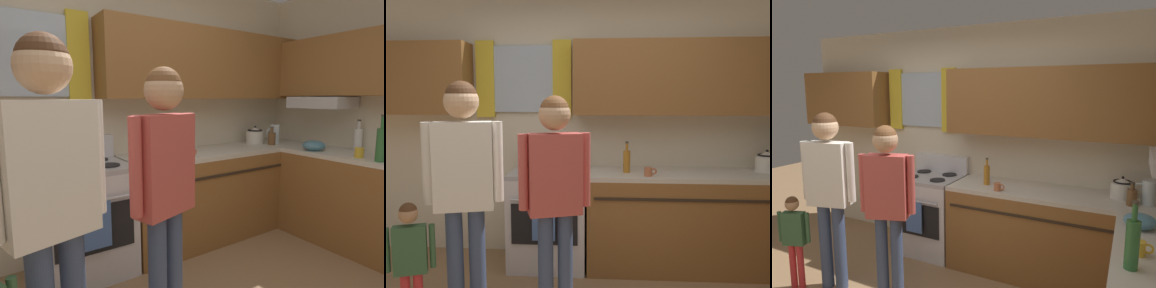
# 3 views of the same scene
# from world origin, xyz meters

# --- Properties ---
(back_wall_unit) EXTENTS (4.60, 0.42, 2.60)m
(back_wall_unit) POSITION_xyz_m (0.06, 1.82, 1.49)
(back_wall_unit) COLOR beige
(back_wall_unit) RESTS_ON ground
(kitchen_counter_run) EXTENTS (2.24, 1.95, 0.90)m
(kitchen_counter_run) POSITION_xyz_m (1.48, 1.18, 0.45)
(kitchen_counter_run) COLOR brown
(kitchen_counter_run) RESTS_ON ground
(stove_oven) EXTENTS (0.70, 0.67, 1.10)m
(stove_oven) POSITION_xyz_m (-0.31, 1.54, 0.47)
(stove_oven) COLOR silver
(stove_oven) RESTS_ON ground
(bottle_squat_brown) EXTENTS (0.08, 0.08, 0.21)m
(bottle_squat_brown) POSITION_xyz_m (1.78, 1.45, 0.98)
(bottle_squat_brown) COLOR brown
(bottle_squat_brown) RESTS_ON kitchen_counter_run
(bottle_wine_green) EXTENTS (0.08, 0.08, 0.39)m
(bottle_wine_green) POSITION_xyz_m (1.79, 0.28, 1.05)
(bottle_wine_green) COLOR #2D6633
(bottle_wine_green) RESTS_ON kitchen_counter_run
(bottle_oil_amber) EXTENTS (0.06, 0.06, 0.29)m
(bottle_oil_amber) POSITION_xyz_m (0.41, 1.50, 1.01)
(bottle_oil_amber) COLOR #B27223
(bottle_oil_amber) RESTS_ON kitchen_counter_run
(mug_mustard_yellow) EXTENTS (0.12, 0.08, 0.09)m
(mug_mustard_yellow) POSITION_xyz_m (1.83, 0.48, 0.95)
(mug_mustard_yellow) COLOR gold
(mug_mustard_yellow) RESTS_ON kitchen_counter_run
(cup_terracotta) EXTENTS (0.11, 0.07, 0.08)m
(cup_terracotta) POSITION_xyz_m (0.59, 1.34, 0.94)
(cup_terracotta) COLOR #B76642
(cup_terracotta) RESTS_ON kitchen_counter_run
(stovetop_kettle) EXTENTS (0.27, 0.20, 0.21)m
(stovetop_kettle) POSITION_xyz_m (1.70, 1.64, 1.00)
(stovetop_kettle) COLOR silver
(stovetop_kettle) RESTS_ON kitchen_counter_run
(water_pitcher) EXTENTS (0.19, 0.11, 0.22)m
(water_pitcher) POSITION_xyz_m (1.90, 1.52, 1.01)
(water_pitcher) COLOR silver
(water_pitcher) RESTS_ON kitchen_counter_run
(mixing_bowl) EXTENTS (0.23, 0.23, 0.10)m
(mixing_bowl) POSITION_xyz_m (1.84, 0.95, 0.95)
(mixing_bowl) COLOR teal
(mixing_bowl) RESTS_ON kitchen_counter_run
(adult_holding_child) EXTENTS (0.51, 0.25, 1.69)m
(adult_holding_child) POSITION_xyz_m (-0.72, 0.45, 1.06)
(adult_holding_child) COLOR #38476B
(adult_holding_child) RESTS_ON ground
(adult_in_plaid) EXTENTS (0.48, 0.26, 1.59)m
(adult_in_plaid) POSITION_xyz_m (-0.12, 0.54, 1.00)
(adult_in_plaid) COLOR #38476B
(adult_in_plaid) RESTS_ON ground
(small_child) EXTENTS (0.30, 0.15, 0.91)m
(small_child) POSITION_xyz_m (-1.03, 0.28, 0.57)
(small_child) COLOR red
(small_child) RESTS_ON ground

